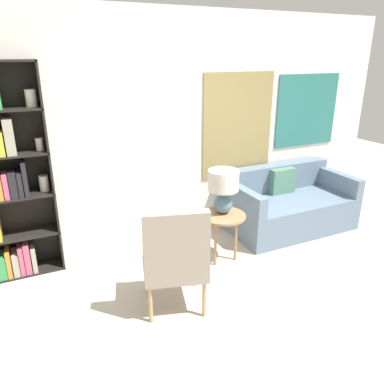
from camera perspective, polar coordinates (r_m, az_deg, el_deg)
The scene contains 7 objects.
ground_plane at distance 3.42m, azimuth 9.56°, elevation -20.21°, with size 14.00×14.00×0.00m, color #B2A899.
wall_back at distance 4.51m, azimuth -3.60°, elevation 9.33°, with size 6.40×0.08×2.70m.
bookshelf at distance 4.09m, azimuth -26.90°, elevation 1.87°, with size 0.77×0.30×2.16m.
armchair at distance 3.28m, azimuth -2.57°, elevation -9.62°, with size 0.69×0.69×1.02m.
couch at distance 5.17m, azimuth 14.28°, elevation -1.96°, with size 1.64×0.89×0.79m.
side_table at distance 4.14m, azimuth 4.72°, elevation -4.27°, with size 0.50×0.50×0.55m.
table_lamp at distance 4.06m, azimuth 4.77°, elevation 0.77°, with size 0.34×0.34×0.49m.
Camera 1 is at (-1.58, -2.08, 2.21)m, focal length 35.00 mm.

